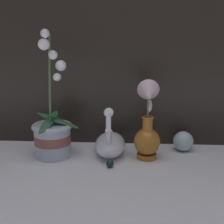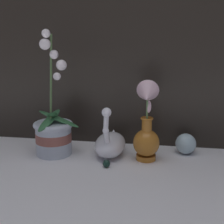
{
  "view_description": "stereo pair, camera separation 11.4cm",
  "coord_description": "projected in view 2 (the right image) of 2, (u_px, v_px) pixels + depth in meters",
  "views": [
    {
      "loc": [
        0.05,
        -0.97,
        0.44
      ],
      "look_at": [
        -0.02,
        0.13,
        0.17
      ],
      "focal_mm": 50.0,
      "sensor_mm": 36.0,
      "label": 1
    },
    {
      "loc": [
        0.16,
        -0.96,
        0.44
      ],
      "look_at": [
        -0.02,
        0.13,
        0.17
      ],
      "focal_mm": 50.0,
      "sensor_mm": 36.0,
      "label": 2
    }
  ],
  "objects": [
    {
      "name": "swan_figurine",
      "position": [
        110.0,
        143.0,
        1.17
      ],
      "size": [
        0.11,
        0.21,
        0.2
      ],
      "color": "white",
      "rests_on": "ground_plane"
    },
    {
      "name": "ground_plane",
      "position": [
        111.0,
        169.0,
        1.05
      ],
      "size": [
        2.8,
        2.8,
        0.0
      ],
      "primitive_type": "plane",
      "color": "white"
    },
    {
      "name": "orchid_potted_plant",
      "position": [
        54.0,
        131.0,
        1.17
      ],
      "size": [
        0.18,
        0.19,
        0.46
      ],
      "color": "#B2BCCC",
      "rests_on": "ground_plane"
    },
    {
      "name": "glass_bauble",
      "position": [
        106.0,
        164.0,
        1.06
      ],
      "size": [
        0.03,
        0.03,
        0.03
      ],
      "color": "#142D23",
      "rests_on": "ground_plane"
    },
    {
      "name": "blue_vase",
      "position": [
        147.0,
        129.0,
        1.1
      ],
      "size": [
        0.1,
        0.12,
        0.29
      ],
      "color": "#B26B23",
      "rests_on": "ground_plane"
    },
    {
      "name": "glass_sphere",
      "position": [
        186.0,
        144.0,
        1.18
      ],
      "size": [
        0.08,
        0.08,
        0.08
      ],
      "color": "silver",
      "rests_on": "ground_plane"
    }
  ]
}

